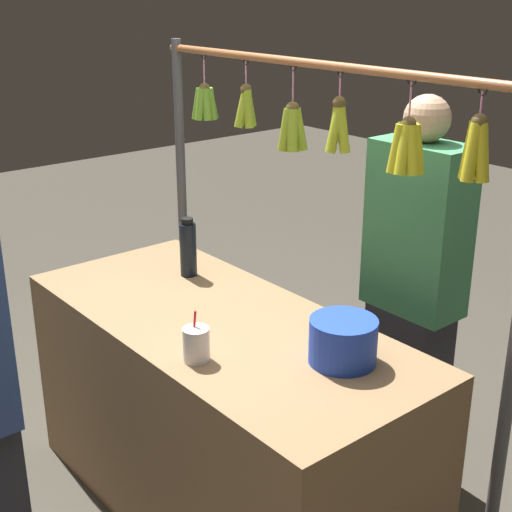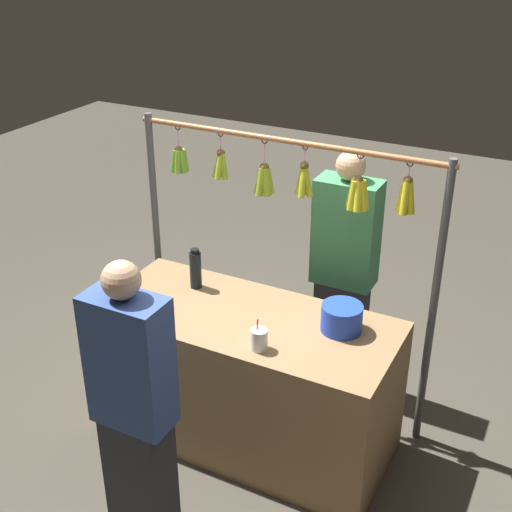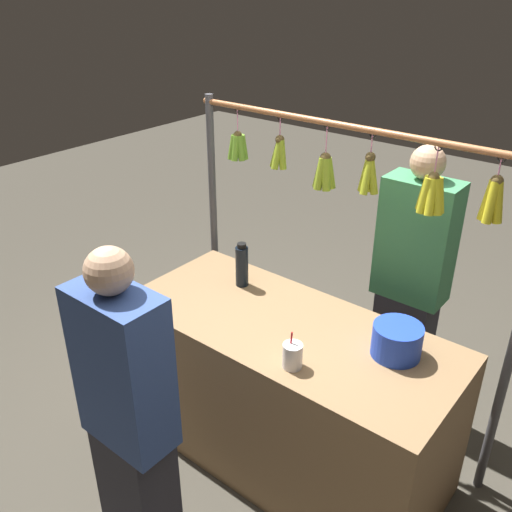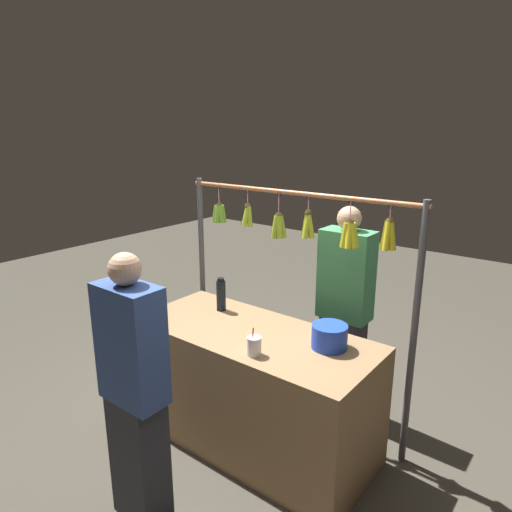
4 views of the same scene
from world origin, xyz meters
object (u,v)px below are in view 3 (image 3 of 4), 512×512
object	(u,v)px
vendor_person	(409,290)
customer_person	(131,429)
drink_cup	(292,356)
water_bottle	(242,265)
blue_bucket	(397,341)

from	to	relation	value
vendor_person	customer_person	world-z (taller)	vendor_person
vendor_person	drink_cup	bearing A→B (deg)	85.26
water_bottle	customer_person	distance (m)	1.10
drink_cup	customer_person	world-z (taller)	customer_person
water_bottle	drink_cup	distance (m)	0.74
customer_person	water_bottle	bearing A→B (deg)	-73.43
vendor_person	water_bottle	bearing A→B (deg)	40.01
water_bottle	customer_person	world-z (taller)	customer_person
drink_cup	vendor_person	world-z (taller)	vendor_person
vendor_person	customer_person	distance (m)	1.68
drink_cup	vendor_person	distance (m)	1.00
drink_cup	vendor_person	bearing A→B (deg)	-94.74
water_bottle	drink_cup	world-z (taller)	water_bottle
vendor_person	blue_bucket	bearing A→B (deg)	109.51
drink_cup	customer_person	distance (m)	0.72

